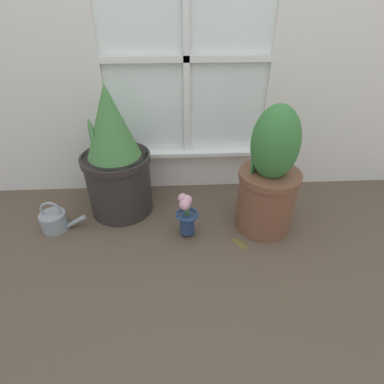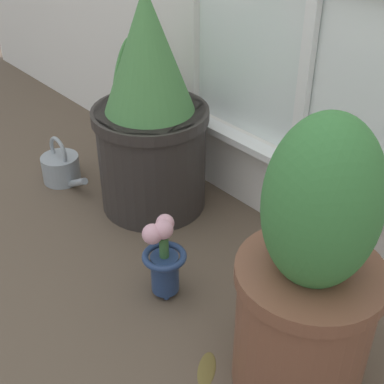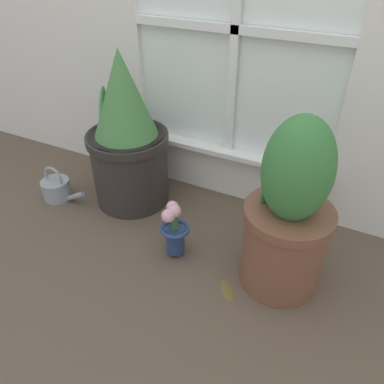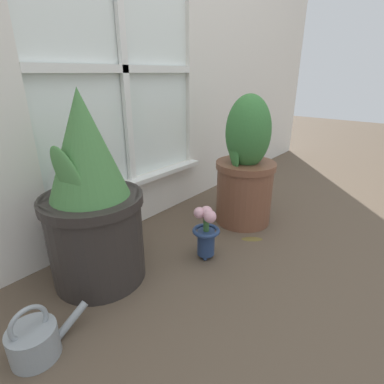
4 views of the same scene
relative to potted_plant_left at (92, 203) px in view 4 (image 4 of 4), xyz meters
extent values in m
plane|color=brown|center=(0.41, -0.35, -0.34)|extent=(10.00, 10.00, 0.00)
cube|color=silver|center=(1.75, 0.27, 0.91)|extent=(1.73, 0.05, 2.50)
cube|color=silver|center=(0.41, 0.27, -0.20)|extent=(0.94, 0.05, 0.27)
cube|color=white|center=(0.41, 0.28, 0.48)|extent=(0.94, 0.02, 1.09)
cube|color=white|center=(0.41, 0.25, 0.48)|extent=(0.04, 0.02, 1.09)
cube|color=white|center=(0.41, 0.25, 0.48)|extent=(0.94, 0.02, 0.04)
cube|color=white|center=(0.41, 0.22, -0.08)|extent=(1.00, 0.06, 0.02)
cylinder|color=#2D2826|center=(0.00, 0.00, -0.15)|extent=(0.37, 0.37, 0.37)
cylinder|color=#2D2826|center=(0.00, 0.00, 0.01)|extent=(0.39, 0.39, 0.04)
cylinder|color=#38281E|center=(0.00, 0.00, 0.02)|extent=(0.34, 0.34, 0.01)
cone|color=#477F42|center=(0.00, 0.00, 0.22)|extent=(0.29, 0.29, 0.39)
ellipsoid|color=#477F42|center=(-0.09, -0.04, 0.13)|extent=(0.09, 0.18, 0.26)
cylinder|color=brown|center=(0.82, -0.20, -0.16)|extent=(0.30, 0.30, 0.35)
cylinder|color=brown|center=(0.82, -0.20, -0.01)|extent=(0.32, 0.32, 0.03)
cylinder|color=#38281E|center=(0.82, -0.20, 0.01)|extent=(0.28, 0.28, 0.01)
ellipsoid|color=#387538|center=(0.82, -0.20, 0.17)|extent=(0.24, 0.24, 0.38)
ellipsoid|color=#387538|center=(0.74, -0.16, 0.10)|extent=(0.10, 0.16, 0.25)
sphere|color=navy|center=(0.39, -0.23, -0.33)|extent=(0.02, 0.02, 0.02)
sphere|color=navy|center=(0.36, -0.27, -0.33)|extent=(0.02, 0.02, 0.02)
sphere|color=navy|center=(0.41, -0.27, -0.33)|extent=(0.02, 0.02, 0.02)
cylinder|color=navy|center=(0.39, -0.26, -0.26)|extent=(0.08, 0.08, 0.12)
torus|color=navy|center=(0.39, -0.26, -0.20)|extent=(0.12, 0.12, 0.02)
cylinder|color=#386633|center=(0.39, -0.26, -0.17)|extent=(0.03, 0.03, 0.07)
sphere|color=#DB9EAD|center=(0.39, -0.26, -0.11)|extent=(0.05, 0.05, 0.05)
sphere|color=#DB9EAD|center=(0.37, -0.24, -0.11)|extent=(0.05, 0.05, 0.05)
sphere|color=#DB9EAD|center=(0.38, -0.29, -0.12)|extent=(0.06, 0.06, 0.06)
cylinder|color=gray|center=(-0.35, -0.17, -0.29)|extent=(0.14, 0.14, 0.10)
cylinder|color=gray|center=(-0.23, -0.17, -0.29)|extent=(0.12, 0.03, 0.09)
torus|color=gray|center=(-0.35, -0.17, -0.21)|extent=(0.11, 0.01, 0.11)
ellipsoid|color=brown|center=(0.67, -0.35, -0.33)|extent=(0.10, 0.11, 0.01)
camera|label=1|loc=(0.35, -1.51, 0.78)|focal=28.00mm
camera|label=2|loc=(1.29, -0.94, 0.76)|focal=50.00mm
camera|label=3|loc=(0.97, -1.27, 0.82)|focal=35.00mm
camera|label=4|loc=(-0.57, -0.95, 0.46)|focal=28.00mm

